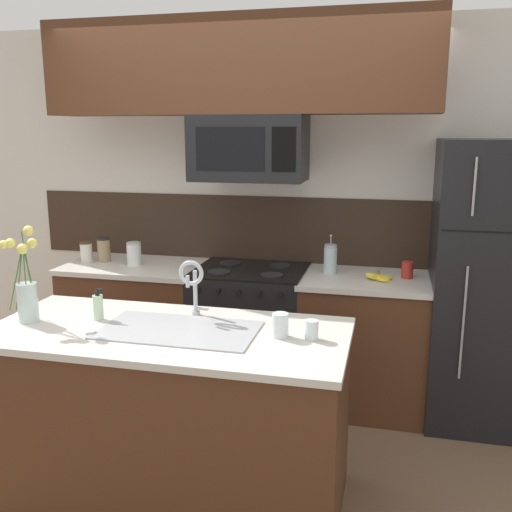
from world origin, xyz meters
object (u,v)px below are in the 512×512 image
at_px(storage_jar_short, 134,254).
at_px(dish_soap_bottle, 98,307).
at_px(storage_jar_tall, 86,252).
at_px(flower_vase, 27,293).
at_px(drinking_glass, 280,325).
at_px(banana_bunch, 379,277).
at_px(spare_glass, 312,330).
at_px(coffee_tin, 407,270).
at_px(storage_jar_medium, 104,249).
at_px(stove_range, 250,332).
at_px(microwave, 249,148).
at_px(french_press, 330,259).
at_px(refrigerator, 502,285).
at_px(sink_faucet, 192,280).

height_order(storage_jar_short, dish_soap_bottle, storage_jar_short).
relative_size(storage_jar_tall, flower_vase, 0.31).
bearing_deg(drinking_glass, banana_bunch, 70.05).
distance_m(dish_soap_bottle, spare_glass, 1.10).
relative_size(banana_bunch, spare_glass, 2.04).
xyz_separation_m(storage_jar_tall, storage_jar_short, (0.39, -0.02, 0.01)).
height_order(storage_jar_tall, banana_bunch, storage_jar_tall).
distance_m(coffee_tin, spare_glass, 1.35).
distance_m(storage_jar_medium, flower_vase, 1.36).
height_order(dish_soap_bottle, spare_glass, dish_soap_bottle).
xyz_separation_m(stove_range, coffee_tin, (1.05, 0.05, 0.50)).
distance_m(microwave, storage_jar_short, 1.14).
bearing_deg(french_press, flower_vase, -135.44).
distance_m(storage_jar_tall, banana_bunch, 2.12).
height_order(stove_range, dish_soap_bottle, dish_soap_bottle).
bearing_deg(stove_range, storage_jar_tall, -179.64).
relative_size(refrigerator, coffee_tin, 16.44).
relative_size(stove_range, sink_faucet, 3.04).
bearing_deg(flower_vase, stove_range, 57.24).
bearing_deg(drinking_glass, flower_vase, -176.54).
xyz_separation_m(storage_jar_short, sink_faucet, (0.81, -1.01, 0.11)).
distance_m(storage_jar_medium, storage_jar_short, 0.28).
height_order(storage_jar_short, coffee_tin, storage_jar_short).
xyz_separation_m(french_press, flower_vase, (-1.38, -1.36, 0.05)).
bearing_deg(storage_jar_medium, drinking_glass, -38.55).
bearing_deg(french_press, refrigerator, -2.11).
bearing_deg(sink_faucet, banana_bunch, 46.91).
xyz_separation_m(french_press, dish_soap_bottle, (-1.05, -1.25, -0.03)).
relative_size(storage_jar_tall, french_press, 0.56).
xyz_separation_m(french_press, drinking_glass, (-0.09, -1.28, -0.04)).
relative_size(coffee_tin, drinking_glass, 0.95).
distance_m(sink_faucet, drinking_glass, 0.55).
bearing_deg(storage_jar_short, flower_vase, -89.12).
bearing_deg(storage_jar_tall, coffee_tin, 1.45).
bearing_deg(french_press, drinking_glass, -94.18).
distance_m(refrigerator, dish_soap_bottle, 2.45).
xyz_separation_m(refrigerator, storage_jar_medium, (-2.75, 0.02, 0.10)).
distance_m(refrigerator, french_press, 1.09).
height_order(storage_jar_medium, sink_faucet, sink_faucet).
height_order(coffee_tin, flower_vase, flower_vase).
distance_m(storage_jar_short, sink_faucet, 1.30).
bearing_deg(spare_glass, drinking_glass, -179.21).
bearing_deg(stove_range, refrigerator, 0.70).
height_order(storage_jar_short, sink_faucet, sink_faucet).
relative_size(banana_bunch, dish_soap_bottle, 1.15).
bearing_deg(refrigerator, coffee_tin, 177.03).
bearing_deg(refrigerator, banana_bunch, -173.98).
height_order(stove_range, refrigerator, refrigerator).
bearing_deg(storage_jar_short, french_press, 3.53).
height_order(storage_jar_tall, french_press, french_press).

